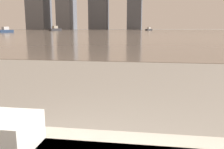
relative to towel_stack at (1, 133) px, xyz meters
The scene contains 5 objects.
towel_stack is the anchor object (origin of this frame).
harbor_water 61.19m from the towel_stack, 89.88° to the left, with size 180.00×110.00×0.01m.
harbor_boat_1 50.38m from the towel_stack, 121.44° to the left, with size 2.02×3.09×1.10m.
harbor_boat_2 72.80m from the towel_stack, 111.15° to the left, with size 2.92×3.87×1.39m.
harbor_boat_3 80.81m from the towel_stack, 89.98° to the left, with size 2.33×2.81×1.03m.
Camera 1 is at (0.41, 0.03, 0.96)m, focal length 40.00 mm.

